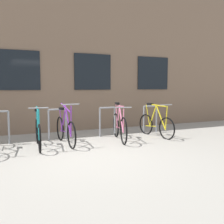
# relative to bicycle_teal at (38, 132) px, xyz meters

# --- Properties ---
(ground_plane) EXTENTS (42.00, 42.00, 0.00)m
(ground_plane) POSITION_rel_bicycle_teal_xyz_m (0.90, -1.24, -0.37)
(ground_plane) COLOR #9E998E
(storefront_building) EXTENTS (28.00, 7.51, 5.23)m
(storefront_building) POSITION_rel_bicycle_teal_xyz_m (0.90, 5.69, 2.24)
(storefront_building) COLOR #7A604C
(storefront_building) RESTS_ON ground
(bike_rack) EXTENTS (6.53, 0.05, 0.88)m
(bike_rack) POSITION_rel_bicycle_teal_xyz_m (0.61, 0.66, 0.15)
(bike_rack) COLOR gray
(bike_rack) RESTS_ON ground
(bicycle_teal) EXTENTS (0.44, 1.70, 1.04)m
(bicycle_teal) POSITION_rel_bicycle_teal_xyz_m (0.00, 0.00, 0.00)
(bicycle_teal) COLOR black
(bicycle_teal) RESTS_ON ground
(bicycle_pink) EXTENTS (0.54, 1.72, 1.06)m
(bicycle_pink) POSITION_rel_bicycle_teal_xyz_m (2.19, -0.03, 0.02)
(bicycle_pink) COLOR black
(bicycle_pink) RESTS_ON ground
(bicycle_yellow) EXTENTS (0.44, 1.59, 1.01)m
(bicycle_yellow) POSITION_rel_bicycle_teal_xyz_m (3.41, 0.02, -0.01)
(bicycle_yellow) COLOR black
(bicycle_yellow) RESTS_ON ground
(bicycle_purple) EXTENTS (0.44, 1.76, 1.10)m
(bicycle_purple) POSITION_rel_bicycle_teal_xyz_m (0.70, 0.10, 0.01)
(bicycle_purple) COLOR black
(bicycle_purple) RESTS_ON ground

